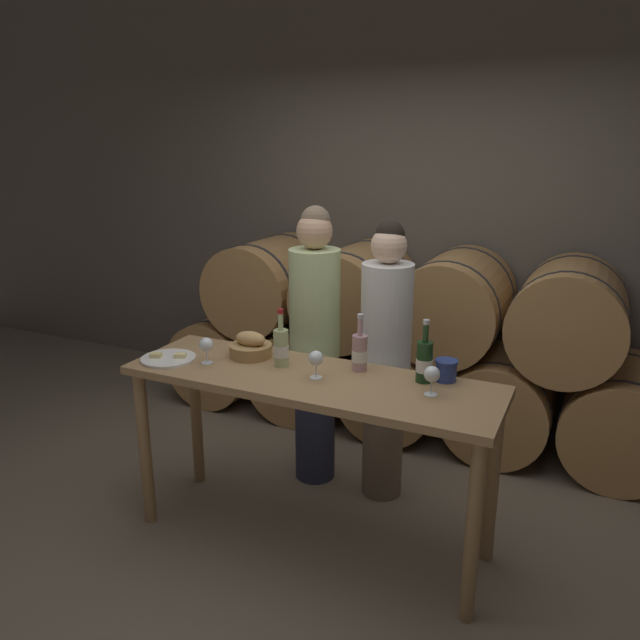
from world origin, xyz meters
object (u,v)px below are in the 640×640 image
Objects in this scene: person_left at (315,343)px; cheese_plate at (168,358)px; wine_bottle_white at (281,347)px; blue_crock at (446,369)px; bread_basket at (251,347)px; wine_bottle_red at (424,361)px; wine_glass_center at (432,375)px; wine_glass_far_left at (206,345)px; wine_glass_left at (316,359)px; person_right at (385,359)px; wine_bottle_rose at (360,352)px; tasting_table at (310,402)px.

cheese_plate is at bearing -126.89° from person_left.
wine_bottle_white is at bearing -83.74° from person_left.
person_left reaches higher than cheese_plate.
bread_basket is at bearing -174.53° from blue_crock.
wine_glass_center is at bearing -62.24° from wine_bottle_red.
wine_glass_far_left and wine_glass_left have the same top height.
blue_crock is (0.42, -0.36, 0.13)m from person_right.
person_left is 0.88m from wine_bottle_red.
wine_bottle_rose is (-0.33, 0.01, -0.01)m from wine_bottle_red.
person_left is 5.59× the size of wine_bottle_white.
person_left reaches higher than wine_bottle_red.
person_left is 1.01m from wine_glass_center.
person_right is at bearing 53.56° from wine_bottle_white.
blue_crock is (0.80, 0.15, -0.04)m from wine_bottle_white.
wine_bottle_red is at bearing 117.76° from wine_glass_center.
wine_glass_left is (0.04, -0.01, 0.23)m from tasting_table.
wine_glass_center is at bearing 5.42° from cheese_plate.
wine_bottle_rose is at bearing 5.34° from bread_basket.
wine_bottle_rose is 0.99m from cheese_plate.
person_right reaches higher than wine_bottle_rose.
person_right is 5.26× the size of wine_bottle_red.
person_right is 1.17m from cheese_plate.
wine_bottle_rose is 1.02× the size of cheese_plate.
person_right is 0.75m from bread_basket.
wine_glass_left is (0.59, 0.05, 0.00)m from wine_glass_far_left.
wine_bottle_rose is at bearing 51.13° from wine_glass_left.
cheese_plate is at bearing -147.53° from bread_basket.
tasting_table is 8.27× the size of bread_basket.
wine_bottle_red reaches higher than blue_crock.
wine_bottle_red is at bearing 11.88° from cheese_plate.
person_left is at bearing 53.11° from cheese_plate.
wine_bottle_rose reaches higher than tasting_table.
person_left reaches higher than wine_bottle_white.
bread_basket is at bearing 165.30° from wine_bottle_white.
blue_crock is at bearing 84.99° from wine_glass_center.
blue_crock is at bearing -22.76° from person_left.
tasting_table is 13.54× the size of wine_glass_center.
wine_bottle_rose is 2.11× the size of wine_glass_center.
person_left is at bearing 113.28° from tasting_table.
person_right reaches higher than wine_glass_far_left.
cheese_plate is (-0.36, -0.23, -0.04)m from bread_basket.
wine_glass_far_left is at bearing -174.91° from wine_glass_left.
tasting_table is 0.23m from wine_glass_left.
cheese_plate is 2.06× the size of wine_glass_center.
person_left reaches higher than blue_crock.
wine_glass_far_left is at bearing -175.83° from wine_glass_center.
wine_bottle_red is at bearing 11.84° from wine_glass_far_left.
blue_crock reaches higher than cheese_plate.
person_right is at bearing 139.63° from blue_crock.
person_left is 0.93m from blue_crock.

